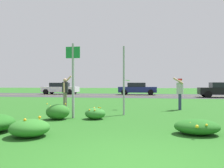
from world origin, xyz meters
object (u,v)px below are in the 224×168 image
at_px(frisbee_white, 128,80).
at_px(car_white_leftmost, 60,88).
at_px(sign_post_near_path, 73,73).
at_px(car_navy_center_left, 138,89).
at_px(sign_post_by_roadside, 124,81).
at_px(person_catcher_red_cap_gray_shirt, 180,91).
at_px(car_black_center_right, 223,90).
at_px(person_thrower_dark_shirt, 65,90).

bearing_deg(frisbee_white, car_white_leftmost, 122.44).
distance_m(sign_post_near_path, car_navy_center_left, 20.11).
bearing_deg(sign_post_near_path, car_navy_center_left, 86.85).
relative_size(sign_post_near_path, sign_post_by_roadside, 0.99).
bearing_deg(person_catcher_red_cap_gray_shirt, car_black_center_right, 66.49).
bearing_deg(person_catcher_red_cap_gray_shirt, frisbee_white, -179.31).
height_order(person_catcher_red_cap_gray_shirt, frisbee_white, person_catcher_red_cap_gray_shirt).
bearing_deg(car_navy_center_left, frisbee_white, -87.90).
height_order(sign_post_by_roadside, person_catcher_red_cap_gray_shirt, sign_post_by_roadside).
bearing_deg(sign_post_near_path, frisbee_white, 65.13).
distance_m(sign_post_near_path, person_thrower_dark_shirt, 4.46).
relative_size(person_catcher_red_cap_gray_shirt, car_navy_center_left, 0.37).
bearing_deg(car_navy_center_left, person_thrower_dark_shirt, -100.42).
height_order(sign_post_near_path, car_white_leftmost, sign_post_near_path).
bearing_deg(frisbee_white, person_catcher_red_cap_gray_shirt, 0.69).
xyz_separation_m(person_catcher_red_cap_gray_shirt, car_white_leftmost, (-13.05, 16.35, -0.22)).
height_order(person_catcher_red_cap_gray_shirt, car_navy_center_left, person_catcher_red_cap_gray_shirt).
xyz_separation_m(person_catcher_red_cap_gray_shirt, frisbee_white, (-2.64, -0.03, 0.53)).
distance_m(sign_post_near_path, frisbee_white, 4.06).
bearing_deg(car_white_leftmost, person_thrower_dark_shirt, -66.91).
xyz_separation_m(sign_post_by_roadside, frisbee_white, (-0.10, 2.43, 0.04)).
bearing_deg(car_white_leftmost, car_black_center_right, -13.15).
bearing_deg(person_thrower_dark_shirt, sign_post_near_path, -65.06).
relative_size(person_thrower_dark_shirt, person_catcher_red_cap_gray_shirt, 1.09).
distance_m(sign_post_by_roadside, person_catcher_red_cap_gray_shirt, 3.57).
bearing_deg(person_catcher_red_cap_gray_shirt, person_thrower_dark_shirt, 177.49).
height_order(sign_post_by_roadside, car_navy_center_left, sign_post_by_roadside).
relative_size(sign_post_near_path, person_catcher_red_cap_gray_shirt, 1.74).
distance_m(sign_post_by_roadside, person_thrower_dark_shirt, 4.59).
xyz_separation_m(sign_post_by_roadside, person_thrower_dark_shirt, (-3.66, 2.73, -0.48)).
bearing_deg(car_black_center_right, sign_post_near_path, -121.31).
bearing_deg(car_navy_center_left, car_white_leftmost, 180.00).
bearing_deg(person_catcher_red_cap_gray_shirt, sign_post_near_path, -139.51).
height_order(car_white_leftmost, car_navy_center_left, same).
bearing_deg(car_white_leftmost, person_catcher_red_cap_gray_shirt, -51.40).
distance_m(sign_post_near_path, car_white_leftmost, 21.89).
xyz_separation_m(sign_post_near_path, car_navy_center_left, (1.10, 20.06, -0.98)).
xyz_separation_m(person_thrower_dark_shirt, car_black_center_right, (11.45, 11.80, -0.23)).
xyz_separation_m(person_thrower_dark_shirt, car_white_leftmost, (-6.85, 16.07, -0.23)).
xyz_separation_m(sign_post_near_path, person_thrower_dark_shirt, (-1.85, 3.98, -0.75)).
bearing_deg(sign_post_near_path, person_thrower_dark_shirt, 114.94).
distance_m(sign_post_near_path, sign_post_by_roadside, 2.21).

